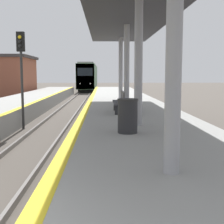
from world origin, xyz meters
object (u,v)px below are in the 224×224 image
train (88,77)px  bench (120,101)px  trash_bin (128,116)px  signal_mid (21,62)px

train → bench: size_ratio=10.66×
trash_bin → train: bearing=94.0°
signal_mid → trash_bin: 7.85m
trash_bin → signal_mid: bearing=126.0°
signal_mid → train: bearing=88.0°
train → trash_bin: 45.01m
signal_mid → bench: signal_mid is taller
train → trash_bin: (3.16, -44.89, -0.80)m
bench → signal_mid: bearing=162.6°
train → signal_mid: (-1.34, -38.70, 0.94)m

